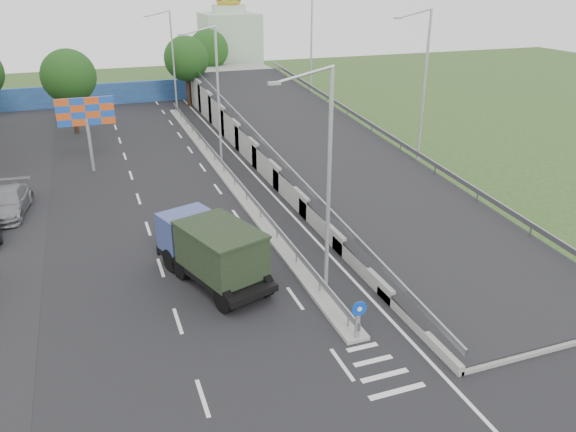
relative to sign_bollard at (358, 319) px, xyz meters
name	(u,v)px	position (x,y,z in m)	size (l,w,h in m)	color
ground	(383,374)	(0.00, -2.17, -1.03)	(160.00, 160.00, 0.00)	#2D4C1E
road_surface	(195,198)	(-3.00, 17.83, -1.03)	(26.00, 90.00, 0.04)	black
median	(224,173)	(0.00, 21.83, -0.93)	(1.00, 44.00, 0.20)	gray
overpass_ramp	(319,142)	(7.50, 21.83, 0.72)	(10.00, 50.00, 3.50)	gray
median_guardrail	(224,164)	(0.00, 21.83, -0.28)	(0.09, 44.00, 0.71)	gray
sign_bollard	(358,319)	(0.00, 0.00, 0.00)	(0.64, 0.23, 1.67)	black
lamp_post_near	(325,174)	(0.11, 3.83, 4.77)	(2.74, 0.18, 10.08)	#B2B5B7
lamp_post_mid	(215,90)	(0.11, 23.83, 4.77)	(2.74, 0.18, 10.08)	#B2B5B7
lamp_post_far	(171,56)	(0.11, 43.83, 4.77)	(2.74, 0.18, 10.08)	#B2B5B7
blue_wall	(130,93)	(-4.00, 49.83, 0.17)	(30.00, 0.50, 2.40)	navy
church	(230,43)	(10.00, 57.83, 4.28)	(7.00, 7.00, 13.80)	#B2CCAD
billboard	(86,116)	(-9.00, 25.83, 3.15)	(4.00, 0.24, 5.50)	#B2B5B7
tree_left_mid	(69,77)	(-10.00, 37.83, 4.14)	(4.80, 4.80, 7.60)	black
tree_median_far	(186,59)	(2.00, 45.83, 4.14)	(4.80, 4.80, 7.60)	black
tree_ramp_far	(208,50)	(6.00, 52.83, 4.14)	(4.80, 4.80, 7.60)	black
dump_truck	(211,249)	(-4.30, 6.77, 0.64)	(4.56, 7.30, 3.03)	black
parked_car_d	(8,202)	(-14.17, 18.99, -0.25)	(2.19, 5.39, 1.56)	gray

